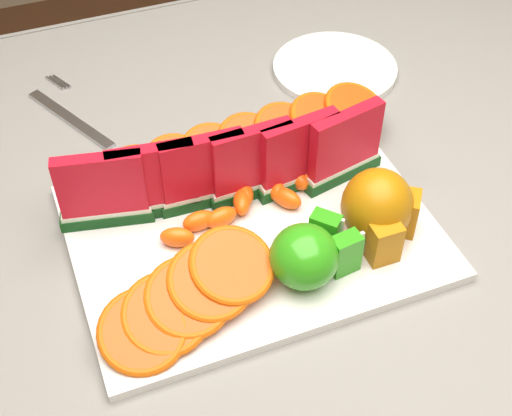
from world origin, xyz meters
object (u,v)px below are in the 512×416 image
platter (252,231)px  fork (69,115)px  side_plate (335,68)px  apple_cluster (310,254)px  pear_cluster (379,209)px

platter → fork: bearing=117.7°
side_plate → fork: 0.38m
side_plate → fork: bearing=174.7°
platter → fork: size_ratio=2.12×
apple_cluster → pear_cluster: bearing=16.1°
apple_cluster → fork: bearing=116.2°
apple_cluster → fork: 0.42m
platter → pear_cluster: bearing=-24.1°
platter → fork: 0.33m
apple_cluster → side_plate: 0.39m
side_plate → fork: size_ratio=1.03×
fork → platter: bearing=-62.3°
apple_cluster → pear_cluster: pear_cluster is taller
platter → pear_cluster: 0.15m
pear_cluster → apple_cluster: bearing=-163.9°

